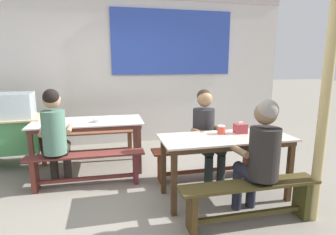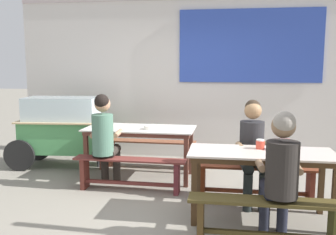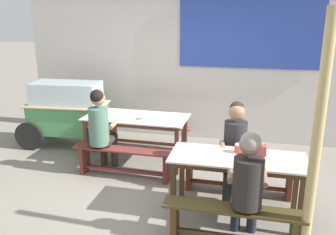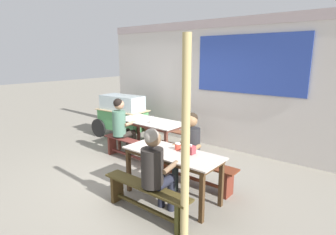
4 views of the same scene
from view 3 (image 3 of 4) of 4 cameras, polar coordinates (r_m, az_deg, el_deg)
The scene contains 16 objects.
ground_plane at distance 5.09m, azimuth 0.10°, elevation -11.87°, with size 40.00×40.00×0.00m, color gray.
backdrop_wall at distance 6.89m, azimuth 4.88°, elevation 9.70°, with size 6.60×0.23×3.04m.
dining_table_far at distance 5.87m, azimuth -4.92°, elevation -0.57°, with size 1.65×0.79×0.77m.
dining_table_near at distance 4.39m, azimuth 10.72°, elevation -7.03°, with size 1.58×0.66×0.77m.
bench_far_back at distance 6.54m, azimuth -3.13°, elevation -2.41°, with size 1.57×0.30×0.45m.
bench_far_front at distance 5.48m, azimuth -6.87°, elevation -6.42°, with size 1.54×0.28×0.45m.
bench_near_back at distance 5.10m, azimuth 10.83°, elevation -8.28°, with size 1.58×0.30×0.45m.
bench_near_front at distance 4.03m, azimuth 9.97°, elevation -15.46°, with size 1.47×0.25×0.45m.
food_cart at distance 6.82m, azimuth -15.48°, elevation 1.20°, with size 1.76×0.83×1.17m.
person_right_near_table at distance 4.86m, azimuth 10.41°, elevation -4.13°, with size 0.44×0.58×1.28m.
person_left_back_turned at distance 5.52m, azimuth -10.39°, elevation -1.32°, with size 0.40×0.55×1.32m.
person_near_front at distance 3.87m, azimuth 12.25°, elevation -9.54°, with size 0.43×0.52×1.30m.
tissue_box at distance 4.44m, azimuth 14.04°, elevation -4.92°, with size 0.15×0.11×0.14m.
condiment_jar at distance 4.47m, azimuth 10.87°, elevation -4.72°, with size 0.10×0.10×0.11m.
soup_bowl at distance 5.69m, azimuth -3.74°, elevation 0.01°, with size 0.16×0.16×0.05m, color silver.
wooden_support_post at distance 3.62m, azimuth 22.03°, elevation -4.07°, with size 0.10×0.10×2.45m, color tan.
Camera 3 is at (0.98, -4.35, 2.44)m, focal length 39.26 mm.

